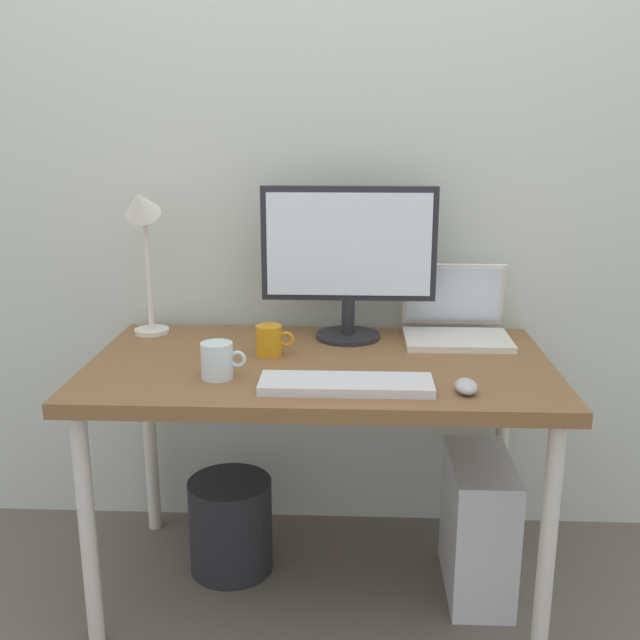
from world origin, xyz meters
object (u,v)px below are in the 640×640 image
object	(u,v)px
monitor	(349,254)
mouse	(466,386)
glass_cup	(218,360)
keyboard	(346,384)
desk	(320,382)
laptop	(456,320)
coffee_mug	(270,340)
desk_lamp	(143,227)
computer_tower	(478,525)
wastebasket	(231,525)

from	to	relation	value
monitor	mouse	distance (m)	0.61
glass_cup	keyboard	bearing A→B (deg)	-11.38
desk	laptop	bearing A→B (deg)	31.40
desk	coffee_mug	world-z (taller)	coffee_mug
monitor	laptop	xyz separation A→B (m)	(0.33, 0.02, -0.21)
desk	keyboard	bearing A→B (deg)	-71.31
coffee_mug	keyboard	bearing A→B (deg)	-50.79
glass_cup	coffee_mug	bearing A→B (deg)	61.11
laptop	desk_lamp	bearing A→B (deg)	-178.95
glass_cup	computer_tower	bearing A→B (deg)	12.40
laptop	coffee_mug	size ratio (longest dim) A/B	2.88
monitor	coffee_mug	world-z (taller)	monitor
keyboard	glass_cup	xyz separation A→B (m)	(-0.34, 0.07, 0.04)
laptop	mouse	size ratio (longest dim) A/B	3.56
monitor	laptop	distance (m)	0.40
laptop	desk_lamp	world-z (taller)	desk_lamp
mouse	coffee_mug	world-z (taller)	coffee_mug
mouse	glass_cup	xyz separation A→B (m)	(-0.64, 0.08, 0.03)
computer_tower	desk	bearing A→B (deg)	-179.46
desk	laptop	size ratio (longest dim) A/B	4.08
desk	monitor	size ratio (longest dim) A/B	2.45
computer_tower	monitor	bearing A→B (deg)	149.95
mouse	glass_cup	world-z (taller)	glass_cup
desk_lamp	laptop	bearing A→B (deg)	1.05
coffee_mug	computer_tower	xyz separation A→B (m)	(0.62, -0.05, -0.55)
monitor	coffee_mug	xyz separation A→B (m)	(-0.23, -0.18, -0.22)
computer_tower	coffee_mug	bearing A→B (deg)	175.80
monitor	glass_cup	distance (m)	0.56
glass_cup	desk_lamp	bearing A→B (deg)	126.51
laptop	glass_cup	xyz separation A→B (m)	(-0.67, -0.41, -0.01)
desk	mouse	size ratio (longest dim) A/B	14.49
keyboard	mouse	xyz separation A→B (m)	(0.30, -0.02, 0.01)
desk	keyboard	distance (m)	0.25
laptop	computer_tower	distance (m)	0.62
computer_tower	wastebasket	size ratio (longest dim) A/B	1.40
coffee_mug	glass_cup	size ratio (longest dim) A/B	0.93
computer_tower	desk_lamp	bearing A→B (deg)	167.38
desk	monitor	bearing A→B (deg)	71.69
glass_cup	wastebasket	xyz separation A→B (m)	(-0.02, 0.23, -0.62)
monitor	mouse	size ratio (longest dim) A/B	5.92
laptop	mouse	world-z (taller)	laptop
desk	glass_cup	bearing A→B (deg)	-149.13
desk	desk_lamp	bearing A→B (deg)	157.04
keyboard	coffee_mug	bearing A→B (deg)	129.21
computer_tower	mouse	bearing A→B (deg)	-111.37
mouse	computer_tower	world-z (taller)	mouse
desk_lamp	computer_tower	size ratio (longest dim) A/B	1.15
desk_lamp	keyboard	distance (m)	0.85
laptop	desk_lamp	distance (m)	1.01
laptop	coffee_mug	distance (m)	0.60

